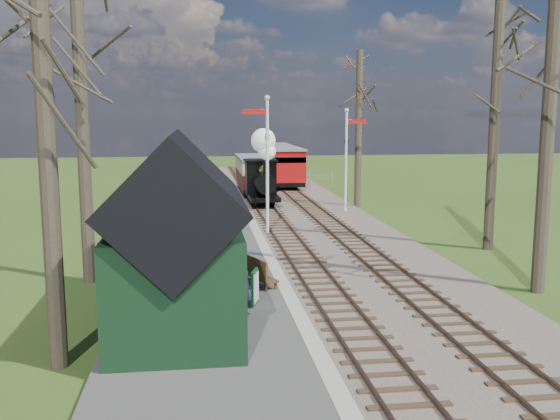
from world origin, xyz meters
The scene contains 19 objects.
ground centered at (0.00, 0.00, 0.00)m, with size 140.00×140.00×0.00m, color #37551A.
distant_hills centered at (1.40, 64.38, -16.21)m, with size 114.40×48.00×22.02m.
ballast_bed centered at (1.30, 22.00, 0.05)m, with size 8.00×60.00×0.10m, color brown.
track_near centered at (0.00, 22.00, 0.10)m, with size 1.60×60.00×0.15m.
track_far centered at (2.60, 22.00, 0.10)m, with size 1.60×60.00×0.15m.
platform centered at (-3.50, 14.00, 0.10)m, with size 5.00×44.00×0.20m, color #474442.
coping_strip centered at (-1.20, 14.00, 0.10)m, with size 0.40×44.00×0.21m, color #B2AD9E.
station_shed centered at (-4.30, 4.00, 2.27)m, with size 3.25×6.30×4.78m.
semaphore_near centered at (-0.77, 16.00, 3.62)m, with size 1.22×0.24×6.22m.
semaphore_far centered at (4.37, 22.00, 3.35)m, with size 1.22×0.24×5.72m.
bare_trees centered at (1.33, 10.10, 5.21)m, with size 15.51×22.39×12.00m.
fence_line centered at (0.30, 36.00, 0.55)m, with size 12.60×0.08×1.00m.
locomotive centered at (-0.01, 24.75, 2.05)m, with size 1.77×4.13×4.43m.
coach centered at (0.00, 30.82, 1.50)m, with size 2.07×7.09×2.17m.
red_carriage_a centered at (2.60, 33.72, 1.64)m, with size 2.29×5.68×2.41m.
red_carriage_b centered at (2.60, 39.22, 1.64)m, with size 2.29×5.68×2.41m.
sign_board centered at (-2.27, 5.22, 0.69)m, with size 0.28×0.66×0.98m.
bench centered at (-2.01, 7.17, 0.61)m, with size 1.00×1.60×0.88m.
person centered at (-2.58, 4.34, 0.81)m, with size 0.44×0.29×1.21m, color black.
Camera 1 is at (-3.76, -11.29, 5.39)m, focal length 40.00 mm.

